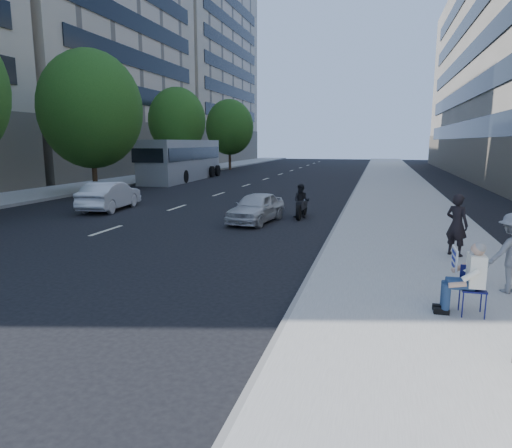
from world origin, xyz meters
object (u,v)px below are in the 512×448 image
(motorcycle, at_px, (302,203))
(pedestrian_woman, at_px, (457,225))
(white_sedan_near, at_px, (256,207))
(white_sedan_mid, at_px, (110,196))
(seated_protester, at_px, (467,274))
(bus, at_px, (183,160))

(motorcycle, bearing_deg, pedestrian_woman, -46.21)
(pedestrian_woman, xyz_separation_m, white_sedan_near, (-6.69, 4.39, -0.39))
(white_sedan_mid, bearing_deg, seated_protester, 136.13)
(pedestrian_woman, bearing_deg, white_sedan_mid, 16.12)
(white_sedan_mid, distance_m, bus, 16.98)
(white_sedan_mid, height_order, motorcycle, motorcycle)
(pedestrian_woman, bearing_deg, seated_protester, 122.40)
(seated_protester, relative_size, motorcycle, 0.64)
(motorcycle, bearing_deg, white_sedan_mid, -177.23)
(motorcycle, bearing_deg, seated_protester, -63.21)
(white_sedan_mid, xyz_separation_m, motorcycle, (9.06, 0.01, -0.03))
(motorcycle, bearing_deg, white_sedan_near, -133.74)
(seated_protester, height_order, motorcycle, seated_protester)
(pedestrian_woman, bearing_deg, white_sedan_near, 5.35)
(pedestrian_woman, relative_size, bus, 0.14)
(pedestrian_woman, distance_m, bus, 28.67)
(white_sedan_mid, height_order, bus, bus)
(seated_protester, height_order, pedestrian_woman, pedestrian_woman)
(white_sedan_mid, bearing_deg, motorcycle, 173.30)
(seated_protester, height_order, white_sedan_mid, seated_protester)
(pedestrian_woman, xyz_separation_m, motorcycle, (-5.13, 5.88, -0.34))
(motorcycle, bearing_deg, bus, 130.26)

